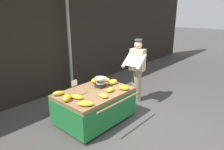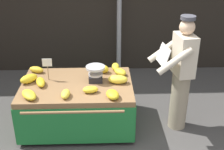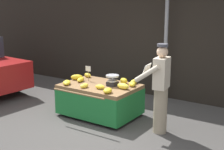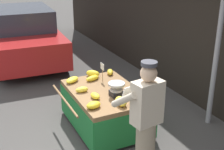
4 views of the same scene
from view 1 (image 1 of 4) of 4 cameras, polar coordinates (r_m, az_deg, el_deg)
ground_plane at (r=4.55m, az=6.05°, el=-13.78°), size 60.00×60.00×0.00m
back_wall at (r=6.05m, az=-17.12°, el=14.73°), size 16.00×0.24×4.28m
street_pole at (r=5.94m, az=-12.20°, el=8.92°), size 0.09×0.09×3.02m
banana_cart at (r=4.47m, az=-5.04°, el=-6.94°), size 1.63×1.32×0.70m
weighing_scale at (r=4.58m, az=-3.36°, el=-2.14°), size 0.28×0.28×0.23m
price_sign at (r=4.15m, az=-10.81°, el=-2.70°), size 0.14×0.01×0.34m
banana_bunch_0 at (r=4.05m, az=-10.16°, el=-6.23°), size 0.19×0.30×0.09m
banana_bunch_1 at (r=4.77m, az=0.12°, el=-2.03°), size 0.30×0.19×0.12m
banana_bunch_2 at (r=4.87m, az=-4.90°, el=-1.67°), size 0.25×0.23×0.13m
banana_bunch_3 at (r=4.45m, az=3.44°, el=-3.67°), size 0.22×0.27×0.10m
banana_bunch_4 at (r=4.05m, az=-2.58°, el=-6.00°), size 0.13×0.23×0.09m
banana_bunch_5 at (r=3.74m, az=-7.68°, el=-8.18°), size 0.30×0.34×0.09m
banana_bunch_6 at (r=4.30m, az=-15.28°, el=-5.11°), size 0.27×0.20×0.10m
banana_bunch_7 at (r=5.07m, az=-3.96°, el=-0.99°), size 0.12×0.22×0.10m
banana_bunch_8 at (r=4.34m, az=-0.59°, el=-4.31°), size 0.23×0.15×0.09m
banana_bunch_9 at (r=4.01m, az=-13.00°, el=-6.43°), size 0.30×0.29×0.13m
banana_bunch_10 at (r=4.99m, az=-1.97°, el=-1.30°), size 0.25×0.27×0.10m
vendor_person at (r=5.34m, az=7.22°, el=1.27°), size 0.62×0.57×1.71m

